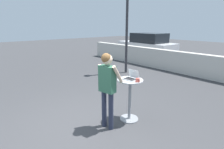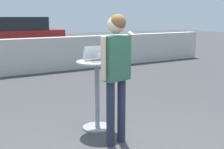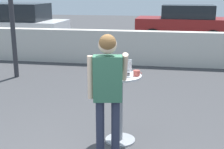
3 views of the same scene
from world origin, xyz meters
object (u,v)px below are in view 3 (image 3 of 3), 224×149
Objects in this scene: coffee_mug at (137,73)px; standing_person at (108,84)px; cafe_table at (120,102)px; parked_car_further_down at (14,25)px; parked_car_near_street at (183,24)px; laptop at (121,72)px.

standing_person is at bearing -115.52° from coffee_mug.
cafe_table is at bearing 83.33° from standing_person.
cafe_table is 9.25m from parked_car_further_down.
laptop is at bearing -98.38° from parked_car_near_street.
standing_person is at bearing -96.13° from laptop.
standing_person reaches higher than laptop.
standing_person is at bearing -98.22° from parked_car_near_street.
parked_car_near_street is at bearing 81.62° from laptop.
parked_car_further_down is (-5.41, 7.46, -0.23)m from laptop.
coffee_mug is at bearing -96.94° from parked_car_near_street.
cafe_table is 0.46m from laptop.
coffee_mug is at bearing -8.37° from laptop.
cafe_table is 0.60× the size of standing_person.
parked_car_further_down is (-5.64, 7.50, -0.23)m from coffee_mug.
parked_car_further_down is at bearing 123.28° from standing_person.
standing_person is 9.73m from parked_car_further_down.
coffee_mug is at bearing -0.40° from cafe_table.
parked_car_further_down is at bearing -165.59° from parked_car_near_street.
cafe_table is 0.51m from coffee_mug.
coffee_mug reaches higher than cafe_table.
laptop is 9.30m from parked_car_near_street.
cafe_table is 0.79m from standing_person.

